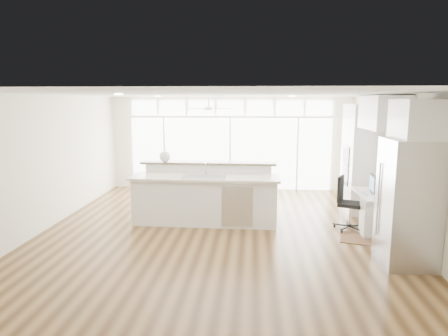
{
  "coord_description": "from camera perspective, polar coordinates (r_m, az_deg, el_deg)",
  "views": [
    {
      "loc": [
        0.68,
        -7.62,
        2.57
      ],
      "look_at": [
        0.07,
        0.6,
        1.19
      ],
      "focal_mm": 32.0,
      "sensor_mm": 36.0,
      "label": 1
    }
  ],
  "objects": [
    {
      "name": "floor",
      "position": [
        8.07,
        -0.8,
        -9.1
      ],
      "size": [
        7.0,
        8.0,
        0.02
      ],
      "primitive_type": "cube",
      "color": "#482E16",
      "rests_on": "ground"
    },
    {
      "name": "ceiling",
      "position": [
        7.65,
        -0.84,
        10.51
      ],
      "size": [
        7.0,
        8.0,
        0.02
      ],
      "primitive_type": "cube",
      "color": "white",
      "rests_on": "wall_back"
    },
    {
      "name": "wall_back",
      "position": [
        11.7,
        0.91,
        3.55
      ],
      "size": [
        7.0,
        0.04,
        2.7
      ],
      "primitive_type": "cube",
      "color": "white",
      "rests_on": "floor"
    },
    {
      "name": "wall_front",
      "position": [
        3.88,
        -6.1,
        -8.84
      ],
      "size": [
        7.0,
        0.04,
        2.7
      ],
      "primitive_type": "cube",
      "color": "white",
      "rests_on": "floor"
    },
    {
      "name": "wall_left",
      "position": [
        8.78,
        -24.23,
        0.7
      ],
      "size": [
        0.04,
        8.0,
        2.7
      ],
      "primitive_type": "cube",
      "color": "white",
      "rests_on": "floor"
    },
    {
      "name": "wall_right",
      "position": [
        8.22,
        24.29,
        0.15
      ],
      "size": [
        0.04,
        8.0,
        2.7
      ],
      "primitive_type": "cube",
      "color": "white",
      "rests_on": "floor"
    },
    {
      "name": "glass_wall",
      "position": [
        11.68,
        0.89,
        2.05
      ],
      "size": [
        5.8,
        0.06,
        2.08
      ],
      "primitive_type": "cube",
      "color": "white",
      "rests_on": "wall_back"
    },
    {
      "name": "transom_row",
      "position": [
        11.58,
        0.91,
        8.59
      ],
      "size": [
        5.9,
        0.06,
        0.4
      ],
      "primitive_type": "cube",
      "color": "white",
      "rests_on": "wall_back"
    },
    {
      "name": "desk_window",
      "position": [
        8.46,
        23.44,
        1.82
      ],
      "size": [
        0.04,
        0.85,
        0.85
      ],
      "primitive_type": "cube",
      "color": "white",
      "rests_on": "wall_right"
    },
    {
      "name": "ceiling_fan",
      "position": [
        10.49,
        -2.22,
        9.03
      ],
      "size": [
        1.16,
        1.16,
        0.32
      ],
      "primitive_type": "cube",
      "color": "white",
      "rests_on": "ceiling"
    },
    {
      "name": "recessed_lights",
      "position": [
        7.85,
        -0.71,
        10.34
      ],
      "size": [
        3.4,
        3.0,
        0.02
      ],
      "primitive_type": "cube",
      "color": "silver",
      "rests_on": "ceiling"
    },
    {
      "name": "oven_cabinet",
      "position": [
        9.83,
        18.9,
        1.3
      ],
      "size": [
        0.64,
        1.2,
        2.5
      ],
      "primitive_type": "cube",
      "color": "white",
      "rests_on": "floor"
    },
    {
      "name": "desk_nook",
      "position": [
        8.58,
        20.83,
        -5.9
      ],
      "size": [
        0.72,
        1.3,
        0.76
      ],
      "primitive_type": "cube",
      "color": "white",
      "rests_on": "floor"
    },
    {
      "name": "upper_cabinets",
      "position": [
        8.31,
        21.9,
        7.34
      ],
      "size": [
        0.64,
        1.3,
        0.64
      ],
      "primitive_type": "cube",
      "color": "white",
      "rests_on": "wall_right"
    },
    {
      "name": "refrigerator",
      "position": [
        6.91,
        24.82,
        -4.5
      ],
      "size": [
        0.76,
        0.9,
        2.0
      ],
      "primitive_type": "cube",
      "color": "#B9B9BE",
      "rests_on": "floor"
    },
    {
      "name": "fridge_cabinet",
      "position": [
        6.75,
        26.07,
        6.29
      ],
      "size": [
        0.64,
        0.9,
        0.6
      ],
      "primitive_type": "cube",
      "color": "white",
      "rests_on": "wall_right"
    },
    {
      "name": "framed_photos",
      "position": [
        9.06,
        22.11,
        1.41
      ],
      "size": [
        0.06,
        0.22,
        0.8
      ],
      "primitive_type": "cube",
      "color": "black",
      "rests_on": "wall_right"
    },
    {
      "name": "kitchen_island",
      "position": [
        8.47,
        -2.69,
        -3.78
      ],
      "size": [
        3.15,
        1.24,
        1.24
      ],
      "primitive_type": "cube",
      "rotation": [
        0.0,
        0.0,
        -0.02
      ],
      "color": "white",
      "rests_on": "floor"
    },
    {
      "name": "rug",
      "position": [
        8.07,
        19.82,
        -9.58
      ],
      "size": [
        1.11,
        0.93,
        0.01
      ],
      "primitive_type": "cube",
      "rotation": [
        0.0,
        0.0,
        -0.29
      ],
      "color": "#3A2112",
      "rests_on": "floor"
    },
    {
      "name": "office_chair",
      "position": [
        8.42,
        17.63,
        -4.9
      ],
      "size": [
        0.72,
        0.7,
        1.07
      ],
      "primitive_type": "cube",
      "rotation": [
        0.0,
        0.0,
        -0.42
      ],
      "color": "black",
      "rests_on": "floor"
    },
    {
      "name": "fishbowl",
      "position": [
        8.9,
        -8.43,
        1.64
      ],
      "size": [
        0.27,
        0.27,
        0.24
      ],
      "primitive_type": "sphere",
      "rotation": [
        0.0,
        0.0,
        -0.15
      ],
      "color": "silver",
      "rests_on": "kitchen_island"
    },
    {
      "name": "monitor",
      "position": [
        8.42,
        20.54,
        -2.13
      ],
      "size": [
        0.11,
        0.47,
        0.39
      ],
      "primitive_type": "cube",
      "rotation": [
        0.0,
        0.0,
        -0.07
      ],
      "color": "black",
      "rests_on": "desk_nook"
    },
    {
      "name": "keyboard",
      "position": [
        8.42,
        19.35,
        -3.38
      ],
      "size": [
        0.12,
        0.31,
        0.02
      ],
      "primitive_type": "cube",
      "rotation": [
        0.0,
        0.0,
        0.03
      ],
      "color": "silver",
      "rests_on": "desk_nook"
    },
    {
      "name": "potted_plant",
      "position": [
        9.74,
        19.33,
        9.28
      ],
      "size": [
        0.31,
        0.34,
        0.23
      ],
      "primitive_type": "imported",
      "rotation": [
        0.0,
        0.0,
        -0.14
      ],
      "color": "#2C5A26",
      "rests_on": "oven_cabinet"
    }
  ]
}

